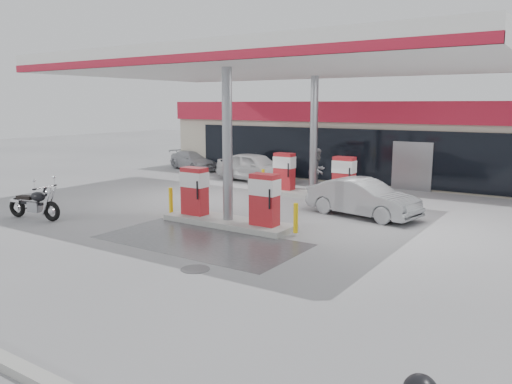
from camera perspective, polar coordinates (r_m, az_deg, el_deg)
ground at (r=14.78m, az=-7.85°, el=-5.26°), size 90.00×90.00×0.00m
wet_patch at (r=14.47m, az=-6.35°, el=-5.56°), size 6.00×3.00×0.00m
drain_cover at (r=12.08m, az=-6.96°, el=-8.74°), size 0.70×0.70×0.01m
store_building at (r=28.30m, az=13.95°, el=5.95°), size 22.00×8.22×4.00m
canopy at (r=18.36m, az=2.41°, el=14.38°), size 16.00×10.02×5.51m
pump_island_near at (r=16.13m, az=-3.22°, el=-1.30°), size 5.14×1.30×1.78m
pump_island_far at (r=21.17m, az=6.52°, el=1.37°), size 5.14×1.30×1.78m
parked_motorcycle at (r=18.52m, az=-23.96°, el=-1.30°), size 2.25×0.86×1.16m
sedan_white at (r=25.26m, az=-0.14°, el=2.88°), size 4.46×2.23×1.46m
attendant at (r=22.15m, az=7.02°, el=2.44°), size 0.87×1.05×1.96m
hatchback_silver at (r=17.74m, az=12.11°, el=-0.65°), size 4.16×2.07×1.31m
parked_car_left at (r=30.07m, az=-7.14°, el=3.62°), size 4.16×2.75×1.12m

